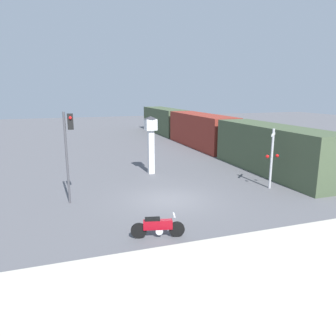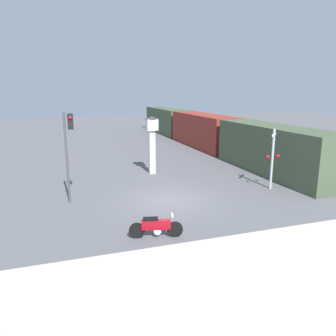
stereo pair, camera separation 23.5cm
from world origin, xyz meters
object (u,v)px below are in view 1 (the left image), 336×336
(traffic_light, at_px, (68,142))
(railroad_crossing_signal, at_px, (272,156))
(motorcycle, at_px, (158,227))
(freight_train, at_px, (201,130))
(clock_tower, at_px, (151,136))

(traffic_light, height_order, railroad_crossing_signal, traffic_light)
(motorcycle, height_order, freight_train, freight_train)
(motorcycle, height_order, clock_tower, clock_tower)
(freight_train, bearing_deg, railroad_crossing_signal, -99.29)
(railroad_crossing_signal, bearing_deg, traffic_light, 174.18)
(clock_tower, xyz_separation_m, freight_train, (8.35, 9.60, -1.01))
(clock_tower, xyz_separation_m, traffic_light, (-5.75, -4.74, 0.56))
(clock_tower, bearing_deg, motorcycle, -104.91)
(traffic_light, bearing_deg, clock_tower, 39.50)
(clock_tower, height_order, railroad_crossing_signal, clock_tower)
(traffic_light, distance_m, railroad_crossing_signal, 11.69)
(motorcycle, xyz_separation_m, freight_train, (11.09, 19.86, 1.24))
(traffic_light, bearing_deg, motorcycle, -61.37)
(motorcycle, distance_m, railroad_crossing_signal, 9.71)
(motorcycle, height_order, traffic_light, traffic_light)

